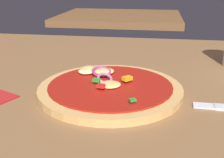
# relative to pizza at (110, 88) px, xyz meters

# --- Properties ---
(dining_table) EXTENTS (1.14, 0.94, 0.04)m
(dining_table) POSITION_rel_pizza_xyz_m (0.04, 0.04, -0.03)
(dining_table) COLOR brown
(dining_table) RESTS_ON ground
(pizza) EXTENTS (0.27, 0.27, 0.03)m
(pizza) POSITION_rel_pizza_xyz_m (0.00, 0.00, 0.00)
(pizza) COLOR tan
(pizza) RESTS_ON dining_table
(background_table) EXTENTS (0.67, 0.56, 0.04)m
(background_table) POSITION_rel_pizza_xyz_m (-0.13, 1.14, -0.03)
(background_table) COLOR brown
(background_table) RESTS_ON ground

